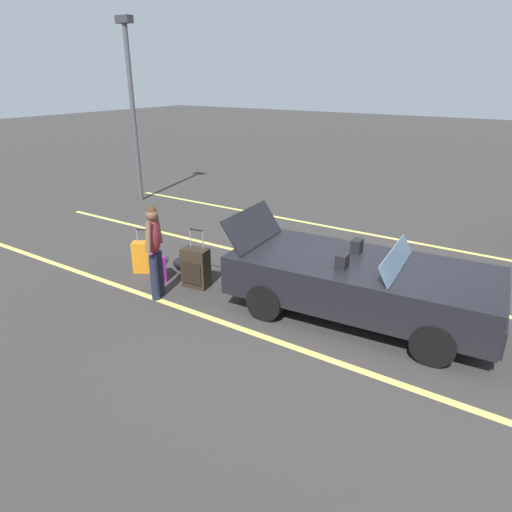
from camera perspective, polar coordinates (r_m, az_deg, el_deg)
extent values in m
plane|color=#383533|center=(7.64, 12.59, -7.28)|extent=(80.00, 80.00, 0.00)
cube|color=#EAE066|center=(6.53, 7.99, -12.41)|extent=(18.00, 0.12, 0.01)
cube|color=#EAE066|center=(8.75, 15.73, -3.68)|extent=(18.00, 0.12, 0.01)
cube|color=#EAE066|center=(11.19, 20.14, 1.42)|extent=(18.00, 0.12, 0.01)
cube|color=black|center=(7.36, 12.98, -3.06)|extent=(4.23, 2.08, 0.64)
cube|color=black|center=(7.22, 23.91, -5.99)|extent=(1.44, 1.77, 0.38)
cube|color=slate|center=(7.08, 17.27, -0.39)|extent=(0.30, 1.56, 0.31)
cube|color=black|center=(7.58, 12.57, 1.24)|extent=(0.18, 0.23, 0.22)
cube|color=black|center=(6.92, 10.79, -0.64)|extent=(0.18, 0.23, 0.22)
cube|color=black|center=(7.83, -0.41, 3.75)|extent=(0.51, 1.52, 0.54)
cylinder|color=black|center=(8.05, 23.16, -4.65)|extent=(0.62, 0.27, 0.60)
cylinder|color=black|center=(6.61, 21.43, -10.29)|extent=(0.62, 0.27, 0.60)
cylinder|color=black|center=(8.56, 6.21, -1.33)|extent=(0.62, 0.27, 0.60)
cylinder|color=black|center=(7.23, 1.18, -5.77)|extent=(0.62, 0.27, 0.60)
cube|color=#2D2319|center=(8.35, -7.58, -1.49)|extent=(0.52, 0.35, 0.74)
cube|color=black|center=(8.26, -8.12, -2.22)|extent=(0.38, 0.07, 0.41)
cylinder|color=gray|center=(8.15, -6.70, 2.03)|extent=(0.02, 0.02, 0.34)
cylinder|color=gray|center=(8.28, -8.26, 2.28)|extent=(0.02, 0.02, 0.34)
cylinder|color=black|center=(8.16, -7.54, 3.28)|extent=(0.27, 0.07, 0.03)
sphere|color=black|center=(8.49, -6.13, -3.60)|extent=(0.04, 0.04, 0.04)
sphere|color=black|center=(8.66, -8.04, -3.18)|extent=(0.04, 0.04, 0.04)
cube|color=orange|center=(9.20, -13.99, -0.12)|extent=(0.47, 0.41, 0.62)
cylinder|color=gray|center=(9.08, -13.45, 2.54)|extent=(0.03, 0.03, 0.24)
cylinder|color=gray|center=(9.14, -14.78, 2.55)|extent=(0.03, 0.03, 0.24)
cylinder|color=black|center=(9.07, -14.19, 3.26)|extent=(0.20, 0.14, 0.03)
sphere|color=black|center=(9.35, -12.85, -1.58)|extent=(0.04, 0.04, 0.04)
sphere|color=black|center=(9.43, -14.49, -1.53)|extent=(0.04, 0.04, 0.04)
cube|color=#991E8C|center=(8.78, -12.25, -1.46)|extent=(0.39, 0.33, 0.50)
sphere|color=black|center=(8.96, -12.85, -2.64)|extent=(0.04, 0.04, 0.04)
sphere|color=black|center=(8.75, -12.33, -3.20)|extent=(0.04, 0.04, 0.04)
ellipsoid|color=black|center=(9.15, -8.46, -0.89)|extent=(0.70, 0.61, 0.30)
torus|color=black|center=(9.08, -8.53, 0.15)|extent=(0.52, 0.52, 0.02)
cylinder|color=#1E2338|center=(8.14, -12.09, -2.11)|extent=(0.20, 0.20, 0.82)
cylinder|color=#1E2338|center=(7.98, -12.64, -2.68)|extent=(0.20, 0.20, 0.82)
ellipsoid|color=maroon|center=(7.80, -12.78, 2.36)|extent=(0.32, 0.38, 0.60)
sphere|color=brown|center=(7.68, -13.02, 5.14)|extent=(0.21, 0.21, 0.21)
sphere|color=#472D19|center=(7.67, -13.05, 5.47)|extent=(0.18, 0.18, 0.18)
cylinder|color=brown|center=(7.96, -12.24, 3.30)|extent=(0.16, 0.21, 0.53)
cylinder|color=brown|center=(7.61, -13.43, 2.32)|extent=(0.16, 0.21, 0.53)
cylinder|color=#4C4C51|center=(14.43, -15.18, 16.50)|extent=(0.14, 0.14, 4.97)
cube|color=#333338|center=(14.45, -16.29, 26.72)|extent=(0.50, 0.24, 0.20)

